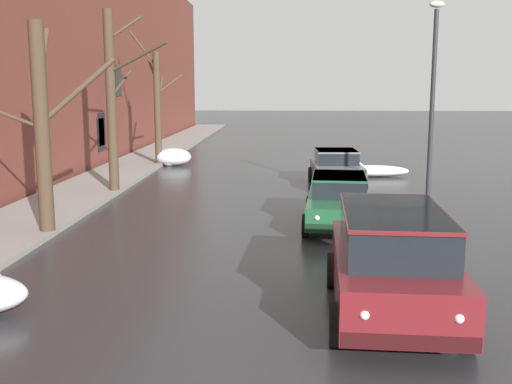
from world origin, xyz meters
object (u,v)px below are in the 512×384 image
object	(u,v)px
suv_maroon_approaching_near_lane	(392,258)
sedan_green_parked_kerbside_close	(339,199)
bare_tree_second_along_sidewalk	(44,124)
bare_tree_mid_block	(113,100)
sedan_grey_parked_kerbside_mid	(336,167)
street_lamp_post	(433,98)
bare_tree_far_down_block	(157,105)

from	to	relation	value
suv_maroon_approaching_near_lane	sedan_green_parked_kerbside_close	world-z (taller)	suv_maroon_approaching_near_lane
bare_tree_second_along_sidewalk	bare_tree_mid_block	world-z (taller)	bare_tree_mid_block
bare_tree_second_along_sidewalk	suv_maroon_approaching_near_lane	bearing A→B (deg)	-33.79
bare_tree_second_along_sidewalk	suv_maroon_approaching_near_lane	distance (m)	9.80
bare_tree_mid_block	suv_maroon_approaching_near_lane	distance (m)	14.33
bare_tree_mid_block	suv_maroon_approaching_near_lane	world-z (taller)	bare_tree_mid_block
sedan_grey_parked_kerbside_mid	bare_tree_mid_block	bearing A→B (deg)	-165.43
bare_tree_second_along_sidewalk	suv_maroon_approaching_near_lane	world-z (taller)	bare_tree_second_along_sidewalk
bare_tree_second_along_sidewalk	street_lamp_post	bearing A→B (deg)	17.62
bare_tree_far_down_block	street_lamp_post	xyz separation A→B (m)	(10.66, -11.05, 0.53)
bare_tree_far_down_block	suv_maroon_approaching_near_lane	xyz separation A→B (m)	(8.04, -19.76, -2.01)
sedan_green_parked_kerbside_close	sedan_grey_parked_kerbside_mid	bearing A→B (deg)	85.72
bare_tree_second_along_sidewalk	sedan_green_parked_kerbside_close	size ratio (longest dim) A/B	1.23
sedan_green_parked_kerbside_close	street_lamp_post	xyz separation A→B (m)	(2.92, 1.95, 2.78)
bare_tree_second_along_sidewalk	street_lamp_post	xyz separation A→B (m)	(10.61, 3.37, 0.61)
bare_tree_mid_block	sedan_grey_parked_kerbside_mid	size ratio (longest dim) A/B	1.66
bare_tree_second_along_sidewalk	bare_tree_mid_block	distance (m)	6.34
bare_tree_far_down_block	street_lamp_post	bearing A→B (deg)	-46.02
bare_tree_mid_block	bare_tree_far_down_block	xyz separation A→B (m)	(-0.08, 8.09, -0.39)
sedan_green_parked_kerbside_close	sedan_grey_parked_kerbside_mid	distance (m)	7.06
sedan_green_parked_kerbside_close	bare_tree_second_along_sidewalk	bearing A→B (deg)	-169.56
bare_tree_far_down_block	suv_maroon_approaching_near_lane	bearing A→B (deg)	-67.86
suv_maroon_approaching_near_lane	bare_tree_far_down_block	bearing A→B (deg)	112.14
bare_tree_mid_block	sedan_green_parked_kerbside_close	world-z (taller)	bare_tree_mid_block
sedan_grey_parked_kerbside_mid	street_lamp_post	xyz separation A→B (m)	(2.39, -5.09, 2.78)
bare_tree_mid_block	bare_tree_far_down_block	world-z (taller)	bare_tree_far_down_block
bare_tree_second_along_sidewalk	bare_tree_mid_block	bearing A→B (deg)	89.75
bare_tree_mid_block	sedan_green_parked_kerbside_close	xyz separation A→B (m)	(7.66, -4.91, -2.64)
bare_tree_second_along_sidewalk	suv_maroon_approaching_near_lane	xyz separation A→B (m)	(7.99, -5.34, -1.93)
sedan_grey_parked_kerbside_mid	bare_tree_second_along_sidewalk	bearing A→B (deg)	-134.18
bare_tree_second_along_sidewalk	bare_tree_far_down_block	bearing A→B (deg)	90.21
street_lamp_post	sedan_green_parked_kerbside_close	bearing A→B (deg)	-146.21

